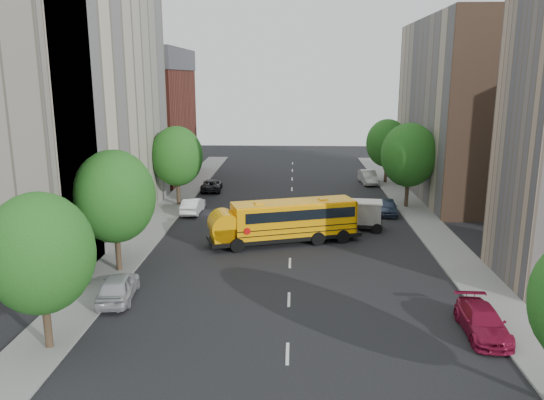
# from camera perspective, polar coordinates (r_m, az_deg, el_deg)

# --- Properties ---
(ground) EXTENTS (120.00, 120.00, 0.00)m
(ground) POSITION_cam_1_polar(r_m,az_deg,el_deg) (37.90, 1.96, -5.76)
(ground) COLOR black
(ground) RESTS_ON ground
(sidewalk_left) EXTENTS (3.00, 80.00, 0.12)m
(sidewalk_left) POSITION_cam_1_polar(r_m,az_deg,el_deg) (44.22, -13.07, -3.24)
(sidewalk_left) COLOR slate
(sidewalk_left) RESTS_ON ground
(sidewalk_right) EXTENTS (3.00, 80.00, 0.12)m
(sidewalk_right) POSITION_cam_1_polar(r_m,az_deg,el_deg) (44.11, 17.16, -3.53)
(sidewalk_right) COLOR slate
(sidewalk_right) RESTS_ON ground
(lane_markings) EXTENTS (0.15, 64.00, 0.01)m
(lane_markings) POSITION_cam_1_polar(r_m,az_deg,el_deg) (47.47, 2.07, -1.84)
(lane_markings) COLOR silver
(lane_markings) RESTS_ON ground
(building_left_cream) EXTENTS (10.00, 26.00, 20.00)m
(building_left_cream) POSITION_cam_1_polar(r_m,az_deg,el_deg) (45.70, -21.39, 9.41)
(building_left_cream) COLOR #BFB799
(building_left_cream) RESTS_ON ground
(building_left_redbrick) EXTENTS (10.00, 15.00, 13.00)m
(building_left_redbrick) POSITION_cam_1_polar(r_m,az_deg,el_deg) (66.65, -13.59, 7.83)
(building_left_redbrick) COLOR maroon
(building_left_redbrick) RESTS_ON ground
(building_right_far) EXTENTS (10.00, 22.00, 18.00)m
(building_right_far) POSITION_cam_1_polar(r_m,az_deg,el_deg) (58.71, 20.31, 9.16)
(building_right_far) COLOR tan
(building_right_far) RESTS_ON ground
(building_right_sidewall) EXTENTS (10.10, 0.30, 18.00)m
(building_right_sidewall) POSITION_cam_1_polar(r_m,az_deg,el_deg) (48.36, 24.24, 8.13)
(building_right_sidewall) COLOR brown
(building_right_sidewall) RESTS_ON ground
(street_tree_0) EXTENTS (4.80, 4.80, 7.41)m
(street_tree_0) POSITION_cam_1_polar(r_m,az_deg,el_deg) (25.73, -23.68, -5.29)
(street_tree_0) COLOR #38281C
(street_tree_0) RESTS_ON ground
(street_tree_1) EXTENTS (5.12, 5.12, 7.90)m
(street_tree_1) POSITION_cam_1_polar(r_m,az_deg,el_deg) (34.56, -16.59, 0.35)
(street_tree_1) COLOR #38281C
(street_tree_1) RESTS_ON ground
(street_tree_2) EXTENTS (4.99, 4.99, 7.71)m
(street_tree_2) POSITION_cam_1_polar(r_m,az_deg,el_deg) (51.64, -10.20, 4.65)
(street_tree_2) COLOR #38281C
(street_tree_2) RESTS_ON ground
(street_tree_4) EXTENTS (5.25, 5.25, 8.10)m
(street_tree_4) POSITION_cam_1_polar(r_m,az_deg,el_deg) (51.51, 14.52, 4.70)
(street_tree_4) COLOR #38281C
(street_tree_4) RESTS_ON ground
(street_tree_5) EXTENTS (4.86, 4.86, 7.51)m
(street_tree_5) POSITION_cam_1_polar(r_m,az_deg,el_deg) (63.24, 12.28, 5.98)
(street_tree_5) COLOR #38281C
(street_tree_5) RESTS_ON ground
(school_bus) EXTENTS (11.75, 6.01, 3.25)m
(school_bus) POSITION_cam_1_polar(r_m,az_deg,el_deg) (39.71, 1.24, -2.13)
(school_bus) COLOR black
(school_bus) RESTS_ON ground
(safari_truck) EXTENTS (5.81, 2.69, 2.40)m
(safari_truck) POSITION_cam_1_polar(r_m,az_deg,el_deg) (43.93, 8.20, -1.49)
(safari_truck) COLOR black
(safari_truck) RESTS_ON ground
(parked_car_0) EXTENTS (2.26, 4.66, 1.53)m
(parked_car_0) POSITION_cam_1_polar(r_m,az_deg,el_deg) (31.35, -16.22, -8.95)
(parked_car_0) COLOR #B3B3BA
(parked_car_0) RESTS_ON ground
(parked_car_1) EXTENTS (1.64, 4.39, 1.43)m
(parked_car_1) POSITION_cam_1_polar(r_m,az_deg,el_deg) (49.16, -8.51, -0.59)
(parked_car_1) COLOR silver
(parked_car_1) RESTS_ON ground
(parked_car_2) EXTENTS (2.36, 4.68, 1.27)m
(parked_car_2) POSITION_cam_1_polar(r_m,az_deg,el_deg) (58.58, -6.50, 1.61)
(parked_car_2) COLOR black
(parked_car_2) RESTS_ON ground
(parked_car_3) EXTENTS (2.00, 4.68, 1.34)m
(parked_car_3) POSITION_cam_1_polar(r_m,az_deg,el_deg) (28.32, 21.71, -12.05)
(parked_car_3) COLOR maroon
(parked_car_3) RESTS_ON ground
(parked_car_4) EXTENTS (2.06, 4.25, 1.40)m
(parked_car_4) POSITION_cam_1_polar(r_m,az_deg,el_deg) (49.39, 12.35, -0.71)
(parked_car_4) COLOR #36435E
(parked_car_4) RESTS_ON ground
(parked_car_5) EXTENTS (2.03, 4.83, 1.55)m
(parked_car_5) POSITION_cam_1_polar(r_m,az_deg,el_deg) (63.06, 10.32, 2.44)
(parked_car_5) COLOR #A6A5A0
(parked_car_5) RESTS_ON ground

